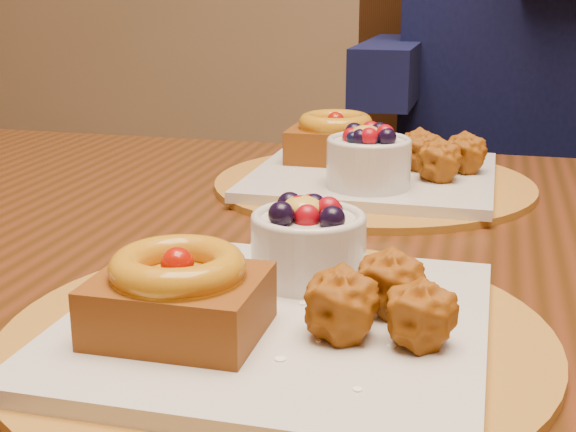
# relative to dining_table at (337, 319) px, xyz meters

# --- Properties ---
(dining_table) EXTENTS (1.60, 0.90, 0.76)m
(dining_table) POSITION_rel_dining_table_xyz_m (0.00, 0.00, 0.00)
(dining_table) COLOR #361D09
(dining_table) RESTS_ON ground
(place_setting_near) EXTENTS (0.38, 0.38, 0.09)m
(place_setting_near) POSITION_rel_dining_table_xyz_m (-0.00, -0.22, 0.10)
(place_setting_near) COLOR brown
(place_setting_near) RESTS_ON dining_table
(place_setting_far) EXTENTS (0.38, 0.38, 0.09)m
(place_setting_far) POSITION_rel_dining_table_xyz_m (-0.00, 0.21, 0.10)
(place_setting_far) COLOR brown
(place_setting_far) RESTS_ON dining_table
(chair_far) EXTENTS (0.53, 0.53, 0.96)m
(chair_far) POSITION_rel_dining_table_xyz_m (0.09, 0.92, -0.14)
(chair_far) COLOR black
(chair_far) RESTS_ON ground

